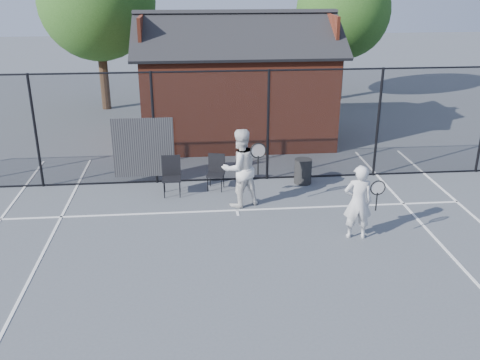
{
  "coord_description": "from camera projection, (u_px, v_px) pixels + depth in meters",
  "views": [
    {
      "loc": [
        -0.99,
        -8.57,
        5.37
      ],
      "look_at": [
        -0.0,
        2.19,
        1.1
      ],
      "focal_mm": 40.0,
      "sensor_mm": 36.0,
      "label": 1
    }
  ],
  "objects": [
    {
      "name": "fence",
      "position": [
        219.0,
        129.0,
        14.07
      ],
      "size": [
        22.04,
        3.0,
        3.0
      ],
      "color": "black",
      "rests_on": "ground"
    },
    {
      "name": "chair_right",
      "position": [
        216.0,
        173.0,
        13.84
      ],
      "size": [
        0.52,
        0.54,
        0.9
      ],
      "primitive_type": "cube",
      "rotation": [
        0.0,
        0.0,
        -0.23
      ],
      "color": "black",
      "rests_on": "ground"
    },
    {
      "name": "court_lines",
      "position": [
        260.0,
        320.0,
        8.77
      ],
      "size": [
        11.02,
        18.0,
        0.01
      ],
      "color": "white",
      "rests_on": "ground"
    },
    {
      "name": "tree_right",
      "position": [
        343.0,
        12.0,
        22.53
      ],
      "size": [
        3.97,
        3.97,
        5.7
      ],
      "color": "#2E2212",
      "rests_on": "ground"
    },
    {
      "name": "player_back",
      "position": [
        240.0,
        168.0,
        12.74
      ],
      "size": [
        1.14,
        1.02,
        1.92
      ],
      "color": "white",
      "rests_on": "ground"
    },
    {
      "name": "chair_left",
      "position": [
        172.0,
        177.0,
        13.48
      ],
      "size": [
        0.47,
        0.49,
        0.98
      ],
      "primitive_type": "cube",
      "rotation": [
        0.0,
        0.0,
        0.01
      ],
      "color": "black",
      "rests_on": "ground"
    },
    {
      "name": "tree_left",
      "position": [
        97.0,
        2.0,
        20.58
      ],
      "size": [
        4.48,
        4.48,
        6.44
      ],
      "color": "#2E2212",
      "rests_on": "ground"
    },
    {
      "name": "waste_bin",
      "position": [
        303.0,
        171.0,
        14.3
      ],
      "size": [
        0.51,
        0.51,
        0.67
      ],
      "primitive_type": "cylinder",
      "rotation": [
        0.0,
        0.0,
        -0.1
      ],
      "color": "#252525",
      "rests_on": "ground"
    },
    {
      "name": "ground",
      "position": [
        251.0,
        277.0,
        10.0
      ],
      "size": [
        80.0,
        80.0,
        0.0
      ],
      "primitive_type": "plane",
      "color": "#4F545A",
      "rests_on": "ground"
    },
    {
      "name": "clubhouse",
      "position": [
        236.0,
        91.0,
        17.78
      ],
      "size": [
        6.5,
        4.36,
        4.19
      ],
      "color": "maroon",
      "rests_on": "ground"
    },
    {
      "name": "player_front",
      "position": [
        358.0,
        202.0,
        11.2
      ],
      "size": [
        0.76,
        0.57,
        1.64
      ],
      "color": "silver",
      "rests_on": "ground"
    }
  ]
}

